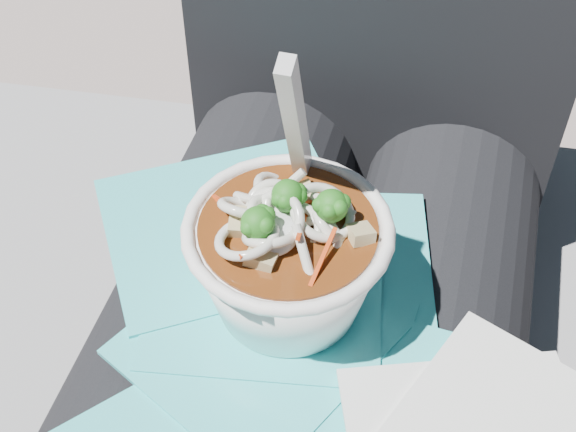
% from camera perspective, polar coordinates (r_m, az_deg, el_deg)
% --- Properties ---
extents(stone_ledge, '(1.04, 0.58, 0.45)m').
position_cam_1_polar(stone_ledge, '(0.98, 3.09, -13.19)').
color(stone_ledge, slate).
rests_on(stone_ledge, ground).
extents(lap, '(0.34, 0.48, 0.16)m').
position_cam_1_polar(lap, '(0.64, 1.11, -10.91)').
color(lap, black).
rests_on(lap, stone_ledge).
extents(person_body, '(0.34, 0.94, 1.00)m').
position_cam_1_polar(person_body, '(0.67, 3.09, -3.30)').
color(person_body, black).
rests_on(person_body, ground).
extents(plastic_bag, '(0.32, 0.42, 0.01)m').
position_cam_1_polar(plastic_bag, '(0.55, -1.01, -8.25)').
color(plastic_bag, '#2EBCC0').
rests_on(plastic_bag, lap).
extents(udon_bowl, '(0.16, 0.16, 0.19)m').
position_cam_1_polar(udon_bowl, '(0.52, -0.02, -2.63)').
color(udon_bowl, white).
rests_on(udon_bowl, plastic_bag).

